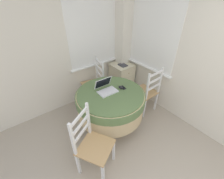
# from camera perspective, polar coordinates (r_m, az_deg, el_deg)

# --- Properties ---
(corner_room_shell) EXTENTS (4.09, 4.69, 2.55)m
(corner_room_shell) POSITION_cam_1_polar(r_m,az_deg,el_deg) (2.45, 6.78, 12.44)
(corner_room_shell) COLOR silver
(corner_room_shell) RESTS_ON ground_plane
(round_dining_table) EXTENTS (1.16, 1.16, 0.75)m
(round_dining_table) POSITION_cam_1_polar(r_m,az_deg,el_deg) (2.58, -0.62, -4.75)
(round_dining_table) COLOR #4C3D2D
(round_dining_table) RESTS_ON ground_plane
(laptop) EXTENTS (0.32, 0.29, 0.21)m
(laptop) POSITION_cam_1_polar(r_m,az_deg,el_deg) (2.49, -2.28, 0.38)
(laptop) COLOR silver
(laptop) RESTS_ON round_dining_table
(computer_mouse) EXTENTS (0.06, 0.09, 0.05)m
(computer_mouse) POSITION_cam_1_polar(r_m,az_deg,el_deg) (2.56, 3.35, 0.83)
(computer_mouse) COLOR black
(computer_mouse) RESTS_ON round_dining_table
(cell_phone) EXTENTS (0.07, 0.12, 0.01)m
(cell_phone) POSITION_cam_1_polar(r_m,az_deg,el_deg) (2.59, 4.21, 0.76)
(cell_phone) COLOR black
(cell_phone) RESTS_ON round_dining_table
(dining_chair_near_back_window) EXTENTS (0.50, 0.50, 1.00)m
(dining_chair_near_back_window) POSITION_cam_1_polar(r_m,az_deg,el_deg) (3.26, -6.71, 2.34)
(dining_chair_near_back_window) COLOR tan
(dining_chair_near_back_window) RESTS_ON ground_plane
(dining_chair_near_right_window) EXTENTS (0.43, 0.43, 1.00)m
(dining_chair_near_right_window) POSITION_cam_1_polar(r_m,az_deg,el_deg) (3.05, 13.01, -0.91)
(dining_chair_near_right_window) COLOR tan
(dining_chair_near_right_window) RESTS_ON ground_plane
(dining_chair_camera_near) EXTENTS (0.57, 0.57, 1.00)m
(dining_chair_camera_near) POSITION_cam_1_polar(r_m,az_deg,el_deg) (2.12, -7.54, -20.19)
(dining_chair_camera_near) COLOR tan
(dining_chair_camera_near) RESTS_ON ground_plane
(corner_cabinet) EXTENTS (0.47, 0.50, 0.70)m
(corner_cabinet) POSITION_cam_1_polar(r_m,az_deg,el_deg) (3.71, 3.67, 4.68)
(corner_cabinet) COLOR beige
(corner_cabinet) RESTS_ON ground_plane
(book_on_cabinet) EXTENTS (0.14, 0.20, 0.02)m
(book_on_cabinet) POSITION_cam_1_polar(r_m,az_deg,el_deg) (3.49, 4.12, 9.29)
(book_on_cabinet) COLOR #3F3F44
(book_on_cabinet) RESTS_ON corner_cabinet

